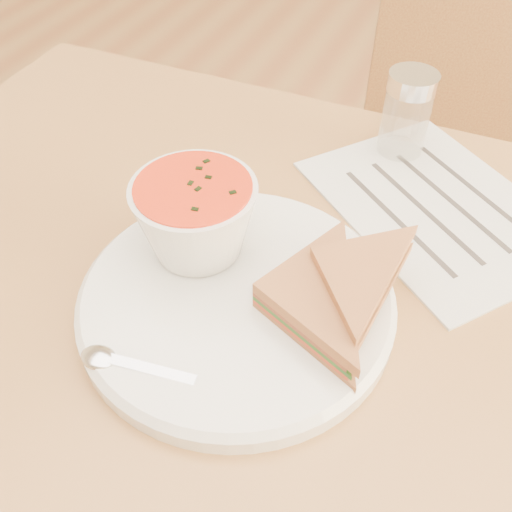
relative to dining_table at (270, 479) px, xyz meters
The scene contains 9 objects.
dining_table is the anchor object (origin of this frame).
chair_far 0.54m from the dining_table, 74.03° to the left, with size 0.38×0.38×0.85m, color brown, non-canonical shape.
plate 0.38m from the dining_table, 156.12° to the right, with size 0.28×0.28×0.02m, color white, non-canonical shape.
soup_bowl 0.44m from the dining_table, 167.76° to the left, with size 0.11×0.11×0.08m, color white, non-canonical shape.
sandwich_half_a 0.41m from the dining_table, 118.15° to the right, with size 0.11×0.11×0.03m, color #BF7943, non-canonical shape.
sandwich_half_b 0.42m from the dining_table, 55.86° to the left, with size 0.10×0.10×0.03m, color #BF7943, non-canonical shape.
spoon 0.42m from the dining_table, 117.19° to the right, with size 0.16×0.03×0.01m, color silver, non-canonical shape.
paper_menu 0.44m from the dining_table, 61.87° to the left, with size 0.27×0.20×0.00m, color silver, non-canonical shape.
condiment_shaker 0.51m from the dining_table, 81.43° to the left, with size 0.05×0.05×0.10m, color silver, non-canonical shape.
Camera 1 is at (0.11, -0.31, 1.15)m, focal length 40.00 mm.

